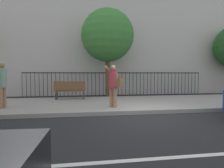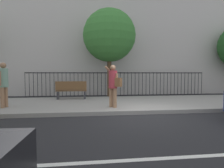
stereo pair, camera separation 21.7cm
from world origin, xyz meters
The scene contains 9 objects.
ground_plane centered at (0.00, 0.00, 0.00)m, with size 60.00×60.00×0.00m, color black.
sidewalk centered at (0.00, 2.20, 0.07)m, with size 28.00×4.40×0.15m, color gray.
building_facade centered at (0.00, 8.50, 6.13)m, with size 28.00×4.00×12.26m, color #BCB7B2.
iron_fence centered at (0.00, 5.90, 1.02)m, with size 12.03×0.04×1.60m.
lane_stripe_center centered at (0.00, -3.50, 0.00)m, with size 25.20×0.12×0.01m, color silver.
pedestrian_on_phone centered at (-1.02, 0.79, 1.13)m, with size 0.68×0.69×1.69m.
pedestrian_walking centered at (-5.34, 1.31, 1.18)m, with size 0.42×0.48×1.79m.
street_bench centered at (-2.91, 3.48, 0.65)m, with size 1.60×0.45×0.95m.
street_tree_near centered at (-0.71, 5.01, 3.82)m, with size 3.22×3.22×5.45m.
Camera 2 is at (-1.99, -6.61, 1.50)m, focal length 30.23 mm.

